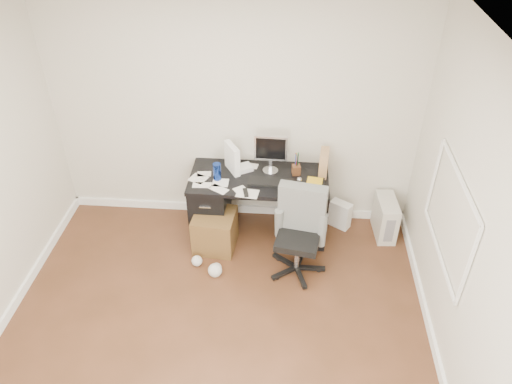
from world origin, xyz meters
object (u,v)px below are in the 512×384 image
at_px(office_chair, 298,235).
at_px(wicker_basket, 215,231).
at_px(keyboard, 271,182).
at_px(lcd_monitor, 271,154).
at_px(pc_tower, 385,218).
at_px(desk, 259,203).

relative_size(office_chair, wicker_basket, 2.24).
height_order(keyboard, office_chair, office_chair).
relative_size(lcd_monitor, office_chair, 0.46).
xyz_separation_m(keyboard, pc_tower, (1.30, 0.17, -0.54)).
distance_m(keyboard, wicker_basket, 0.83).
bearing_deg(desk, pc_tower, 2.78).
distance_m(pc_tower, wicker_basket, 1.93).
distance_m(lcd_monitor, pc_tower, 1.52).
bearing_deg(pc_tower, office_chair, -149.72).
relative_size(keyboard, office_chair, 0.49).
distance_m(keyboard, pc_tower, 1.42).
bearing_deg(desk, lcd_monitor, 48.15).
bearing_deg(keyboard, pc_tower, 10.08).
bearing_deg(keyboard, desk, 146.10).
height_order(desk, lcd_monitor, lcd_monitor).
distance_m(lcd_monitor, keyboard, 0.31).
bearing_deg(keyboard, office_chair, -56.10).
xyz_separation_m(desk, lcd_monitor, (0.12, 0.13, 0.58)).
height_order(office_chair, pc_tower, office_chair).
bearing_deg(desk, office_chair, -53.99).
height_order(desk, wicker_basket, desk).
xyz_separation_m(office_chair, wicker_basket, (-0.90, 0.31, -0.27)).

